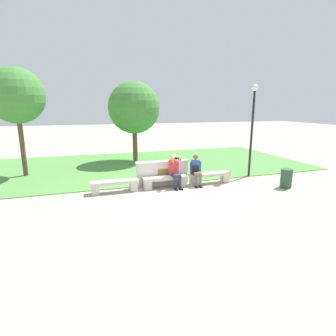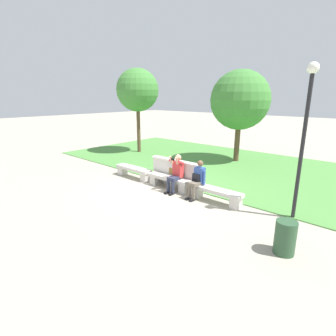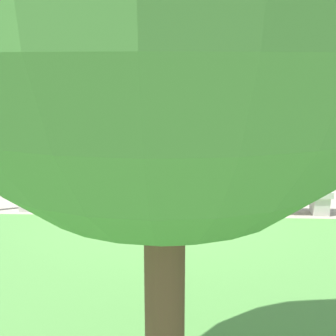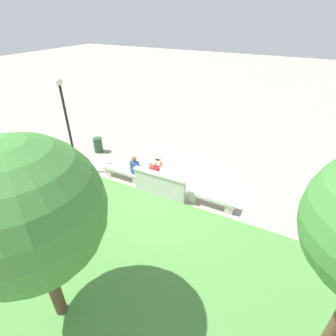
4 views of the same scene
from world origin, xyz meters
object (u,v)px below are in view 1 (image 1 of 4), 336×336
at_px(trash_bin, 286,178).
at_px(lamp_post, 253,118).
at_px(bench_near, 165,180).
at_px(tree_behind_wall, 16,96).
at_px(person_photographer, 175,169).
at_px(backpack, 195,170).
at_px(tree_left_background, 134,108).
at_px(bench_mid, 210,176).
at_px(person_distant, 196,169).
at_px(bench_main, 115,185).

bearing_deg(trash_bin, lamp_post, 101.55).
height_order(bench_near, tree_behind_wall, tree_behind_wall).
bearing_deg(lamp_post, trash_bin, -78.45).
relative_size(person_photographer, trash_bin, 1.76).
bearing_deg(lamp_post, backpack, -170.45).
xyz_separation_m(backpack, tree_left_background, (-1.41, 5.47, 2.45)).
height_order(bench_mid, trash_bin, trash_bin).
height_order(person_photographer, tree_left_background, tree_left_background).
distance_m(bench_mid, tree_behind_wall, 9.05).
bearing_deg(person_distant, trash_bin, -23.09).
relative_size(bench_main, bench_mid, 1.00).
bearing_deg(lamp_post, bench_main, -175.75).
distance_m(bench_main, person_distant, 3.30).
height_order(bench_main, person_photographer, person_photographer).
height_order(bench_main, tree_behind_wall, tree_behind_wall).
bearing_deg(person_photographer, tree_left_background, 95.59).
bearing_deg(bench_mid, backpack, -177.15).
height_order(bench_near, person_photographer, person_photographer).
distance_m(bench_main, trash_bin, 6.71).
xyz_separation_m(bench_near, trash_bin, (4.58, -1.46, 0.08)).
xyz_separation_m(backpack, trash_bin, (3.32, -1.42, -0.25)).
xyz_separation_m(person_distant, tree_behind_wall, (-6.94, 3.71, 2.92)).
xyz_separation_m(bench_mid, lamp_post, (2.22, 0.46, 2.35)).
bearing_deg(bench_main, backpack, -0.63).
distance_m(person_photographer, tree_behind_wall, 7.63).
bearing_deg(backpack, tree_left_background, 104.44).
distance_m(bench_main, bench_near, 1.97).
xyz_separation_m(bench_main, bench_mid, (3.94, 0.00, 0.00)).
height_order(bench_near, person_distant, person_distant).
height_order(bench_near, bench_mid, same).
xyz_separation_m(bench_main, backpack, (3.22, -0.04, 0.33)).
bearing_deg(bench_main, trash_bin, -12.58).
distance_m(person_photographer, trash_bin, 4.43).
xyz_separation_m(bench_main, tree_left_background, (1.82, 5.43, 2.78)).
relative_size(tree_behind_wall, trash_bin, 6.42).
distance_m(backpack, lamp_post, 3.59).
bearing_deg(person_photographer, backpack, 2.79).
relative_size(backpack, tree_behind_wall, 0.09).
bearing_deg(person_distant, tree_behind_wall, 151.87).
distance_m(tree_behind_wall, lamp_post, 10.36).
xyz_separation_m(tree_behind_wall, lamp_post, (9.81, -3.18, -0.95)).
relative_size(bench_mid, trash_bin, 2.38).
height_order(person_distant, trash_bin, person_distant).
xyz_separation_m(bench_main, tree_behind_wall, (-3.66, 3.64, 3.30)).
bearing_deg(bench_mid, bench_near, 180.00).
bearing_deg(person_distant, tree_left_background, 104.86).
height_order(person_distant, backpack, person_distant).
bearing_deg(tree_behind_wall, tree_left_background, 18.09).
bearing_deg(trash_bin, bench_main, 167.42).
bearing_deg(person_photographer, tree_behind_wall, 148.27).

